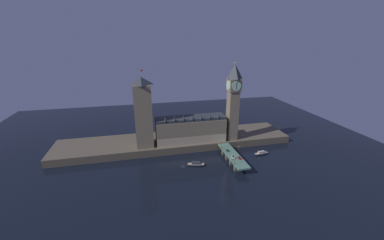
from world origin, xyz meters
name	(u,v)px	position (x,y,z in m)	size (l,w,h in m)	color
ground_plane	(183,164)	(0.00, 0.00, 0.00)	(400.00, 400.00, 0.00)	black
embankment	(175,141)	(0.00, 39.00, 3.33)	(220.00, 42.00, 6.67)	brown
parliament_hall	(191,129)	(13.10, 29.05, 18.53)	(63.56, 17.50, 28.44)	#7F7056
clock_tower	(233,100)	(52.15, 26.06, 44.64)	(11.25, 11.36, 71.76)	#7F7056
victoria_tower	(143,113)	(-28.68, 28.80, 37.47)	(14.89, 14.89, 67.37)	#7F7056
bridge	(233,157)	(41.33, -5.00, 4.19)	(10.15, 46.00, 6.32)	slate
car_northbound_lead	(227,151)	(39.10, 1.89, 6.93)	(2.08, 3.91, 1.31)	#235633
car_northbound_trail	(233,157)	(39.10, -10.98, 7.06)	(2.04, 4.18, 1.59)	silver
car_southbound_lead	(239,158)	(43.57, -12.92, 6.93)	(1.99, 4.36, 1.31)	red
pedestrian_near_rail	(232,159)	(36.87, -13.90, 7.21)	(0.38, 0.38, 1.69)	black
pedestrian_mid_walk	(240,155)	(45.80, -8.86, 7.25)	(0.38, 0.38, 1.76)	black
pedestrian_far_rail	(223,148)	(36.87, 6.88, 7.26)	(0.38, 0.38, 1.77)	black
street_lamp_near	(235,159)	(36.47, -19.72, 10.39)	(1.34, 0.60, 6.50)	#2D3333
street_lamp_mid	(239,149)	(46.20, -5.00, 10.86)	(1.34, 0.60, 7.28)	#2D3333
street_lamp_far	(221,143)	(36.47, 9.72, 10.73)	(1.34, 0.60, 7.05)	#2D3333
boat_upstream	(196,164)	(9.76, -4.97, 1.22)	(15.46, 7.81, 3.35)	#28282D
boat_downstream	(261,153)	(70.87, 0.63, 1.20)	(14.02, 4.98, 3.27)	#1E2842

